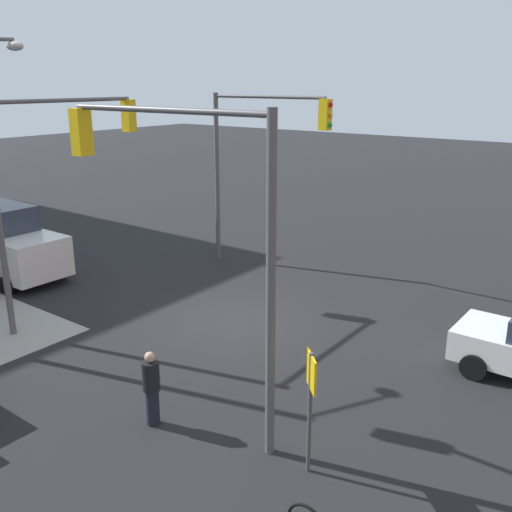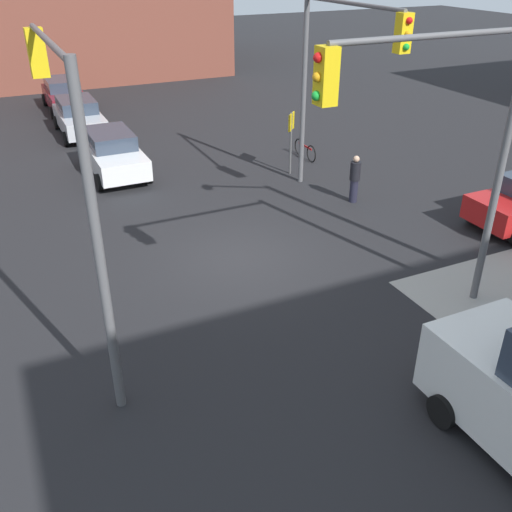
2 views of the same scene
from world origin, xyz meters
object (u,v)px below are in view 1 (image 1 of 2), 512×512
traffic_signal_nw_corner (184,205)px  traffic_signal_se_corner (257,147)px  traffic_signal_ne_corner (56,164)px  van_white_delivery (2,242)px  pedestrian_crossing (152,387)px

traffic_signal_nw_corner → traffic_signal_se_corner: size_ratio=1.00×
traffic_signal_ne_corner → van_white_delivery: (5.01, -0.77, -3.33)m
traffic_signal_nw_corner → pedestrian_crossing: bearing=57.8°
traffic_signal_se_corner → pedestrian_crossing: 11.36m
van_white_delivery → traffic_signal_ne_corner: bearing=171.3°
traffic_signal_ne_corner → van_white_delivery: 6.06m
traffic_signal_se_corner → pedestrian_crossing: size_ratio=3.92×
van_white_delivery → traffic_signal_se_corner: bearing=-137.8°
traffic_signal_se_corner → van_white_delivery: 9.94m
van_white_delivery → pedestrian_crossing: 12.01m
traffic_signal_nw_corner → pedestrian_crossing: size_ratio=3.92×
traffic_signal_ne_corner → pedestrian_crossing: 7.95m
traffic_signal_se_corner → van_white_delivery: size_ratio=1.20×
traffic_signal_se_corner → traffic_signal_ne_corner: same height
traffic_signal_ne_corner → van_white_delivery: bearing=-8.7°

